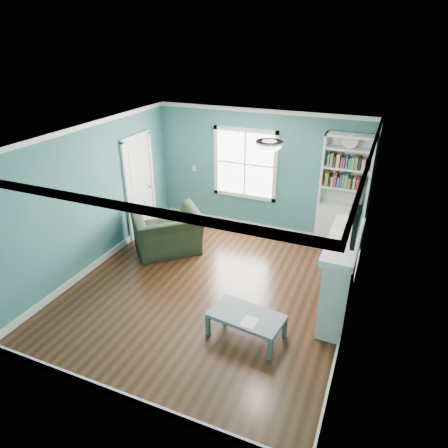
% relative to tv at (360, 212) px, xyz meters
% --- Properties ---
extents(floor, '(5.00, 5.00, 0.00)m').
position_rel_tv_xyz_m(floor, '(-2.20, -0.20, -1.72)').
color(floor, black).
rests_on(floor, ground).
extents(room_walls, '(5.00, 5.00, 5.00)m').
position_rel_tv_xyz_m(room_walls, '(-2.20, -0.20, -0.14)').
color(room_walls, '#2F6265').
rests_on(room_walls, ground).
extents(trim, '(4.50, 5.00, 2.60)m').
position_rel_tv_xyz_m(trim, '(-2.20, -0.20, -0.49)').
color(trim, white).
rests_on(trim, ground).
extents(window, '(1.40, 0.06, 1.50)m').
position_rel_tv_xyz_m(window, '(-2.50, 2.29, -0.27)').
color(window, white).
rests_on(window, room_walls).
extents(bookshelf, '(0.90, 0.35, 2.31)m').
position_rel_tv_xyz_m(bookshelf, '(-0.43, 2.10, -0.80)').
color(bookshelf, silver).
rests_on(bookshelf, ground).
extents(fireplace, '(0.44, 1.58, 1.30)m').
position_rel_tv_xyz_m(fireplace, '(-0.12, 0.00, -1.09)').
color(fireplace, black).
rests_on(fireplace, ground).
extents(tv, '(0.06, 1.10, 0.65)m').
position_rel_tv_xyz_m(tv, '(0.00, 0.00, 0.00)').
color(tv, black).
rests_on(tv, fireplace).
extents(door, '(0.12, 0.98, 2.17)m').
position_rel_tv_xyz_m(door, '(-4.42, 1.20, -0.65)').
color(door, silver).
rests_on(door, ground).
extents(ceiling_fixture, '(0.38, 0.38, 0.15)m').
position_rel_tv_xyz_m(ceiling_fixture, '(-1.30, -0.10, 0.82)').
color(ceiling_fixture, white).
rests_on(ceiling_fixture, room_walls).
extents(light_switch, '(0.08, 0.01, 0.12)m').
position_rel_tv_xyz_m(light_switch, '(-3.70, 2.28, -0.52)').
color(light_switch, white).
rests_on(light_switch, room_walls).
extents(recliner, '(1.48, 1.46, 1.10)m').
position_rel_tv_xyz_m(recliner, '(-3.50, 0.67, -1.17)').
color(recliner, black).
rests_on(recliner, ground).
extents(coffee_table, '(1.09, 0.69, 0.37)m').
position_rel_tv_xyz_m(coffee_table, '(-1.22, -1.07, -1.40)').
color(coffee_table, '#495358').
rests_on(coffee_table, ground).
extents(paper_sheet, '(0.21, 0.26, 0.00)m').
position_rel_tv_xyz_m(paper_sheet, '(-1.14, -1.20, -1.35)').
color(paper_sheet, white).
rests_on(paper_sheet, coffee_table).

